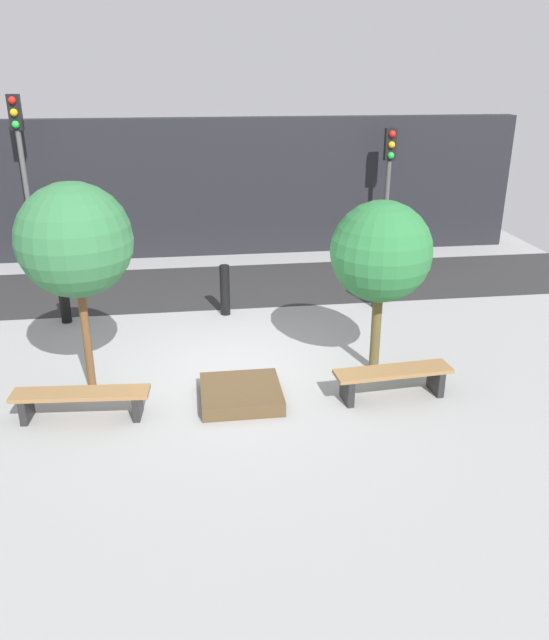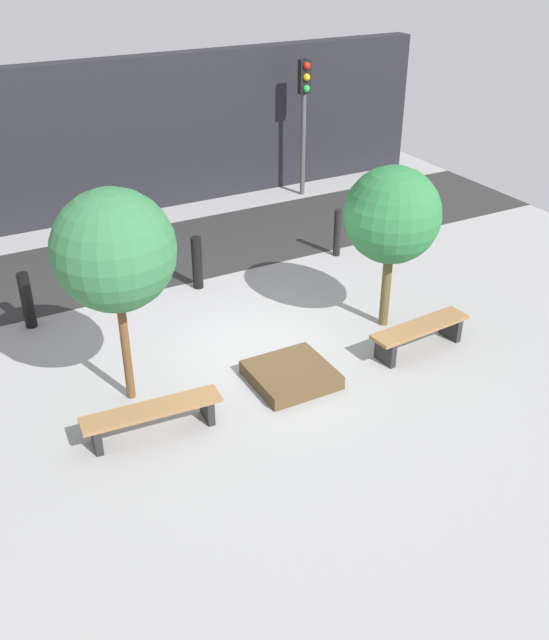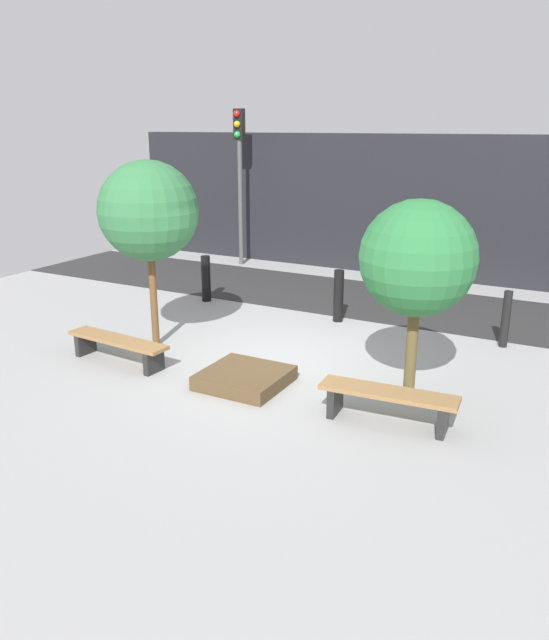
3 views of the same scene
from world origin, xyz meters
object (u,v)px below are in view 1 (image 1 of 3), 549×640
Objects in this scene: bench_left at (81,399)px; tree_behind_right_bench at (381,252)px; traffic_light_west at (21,154)px; planter_bed at (241,394)px; bollard_left at (225,290)px; bollard_far_left at (64,298)px; traffic_light_mid_west at (389,170)px; bench_right at (393,377)px; tree_behind_left_bench at (75,241)px; bollard_center at (376,284)px.

bench_left is 0.69× the size of tree_behind_right_bench.
planter_bed is at bearing -58.45° from traffic_light_west.
bench_left is at bearing -168.04° from tree_behind_right_bench.
traffic_light_west reaches higher than bollard_left.
bollard_left is 6.17m from traffic_light_west.
traffic_light_mid_west is (7.58, 3.61, 1.79)m from bollard_far_left.
tree_behind_left_bench is at bearing 163.71° from bench_right.
bench_left is 2.27m from tree_behind_left_bench.
bollard_center is (3.14, 3.61, 0.40)m from planter_bed.
tree_behind_right_bench is (0.00, 0.97, 1.68)m from bench_right.
planter_bed is 8.75m from traffic_light_mid_west.
planter_bed is 1.19× the size of bollard_center.
bollard_center is 0.24× the size of traffic_light_west.
bollard_center is (0.85, 3.81, 0.17)m from bench_right.
tree_behind_right_bench reaches higher than bollard_far_left.
traffic_light_mid_west is at bearing 69.56° from bench_right.
bench_right is at bearing 4.32° from bench_left.
bench_right is at bearing -102.64° from bollard_center.
tree_behind_left_bench is 3.50m from bollard_far_left.
planter_bed is 3.30m from tree_behind_left_bench.
bollard_far_left is 1.00× the size of bollard_center.
bollard_far_left is at bearing 180.00° from bollard_center.
bollard_far_left is 0.98× the size of bollard_left.
tree_behind_left_bench is 0.78× the size of traffic_light_west.
bench_left reaches higher than planter_bed.
planter_bed is at bearing -18.59° from tree_behind_left_bench.
traffic_light_mid_west reaches higher than bollard_center.
tree_behind_right_bench is 6.80m from traffic_light_mid_west.
bench_right is at bearing -4.99° from planter_bed.
bench_right is 1.52× the size of planter_bed.
traffic_light_mid_west is (6.72, 7.42, 1.98)m from bench_left.
bench_right is 3.91m from bollard_center.
bollard_center is (3.14, 0.00, -0.01)m from bollard_left.
tree_behind_left_bench is 9.31m from traffic_light_mid_west.
bollard_center is at bearing 73.03° from bench_right.
bollard_left reaches higher than bench_right.
bollard_center is at bearing 0.00° from bollard_left.
tree_behind_left_bench is 0.97× the size of traffic_light_mid_west.
tree_behind_left_bench reaches higher than planter_bed.
tree_behind_right_bench reaches higher than planter_bed.
traffic_light_west reaches higher than tree_behind_right_bench.
bollard_left is at bearing 51.13° from tree_behind_left_bench.
tree_behind_left_bench is 6.41m from bollard_center.
bollard_center is at bearing -109.66° from traffic_light_mid_west.
bench_left is 4.58m from bench_right.
tree_behind_right_bench reaches higher than bench_left.
bollard_center is at bearing 0.00° from bollard_far_left.
bench_left is 1.93× the size of bollard_center.
tree_behind_right_bench is at bearing 0.00° from tree_behind_left_bench.
bench_left is at bearing -144.96° from bollard_center.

